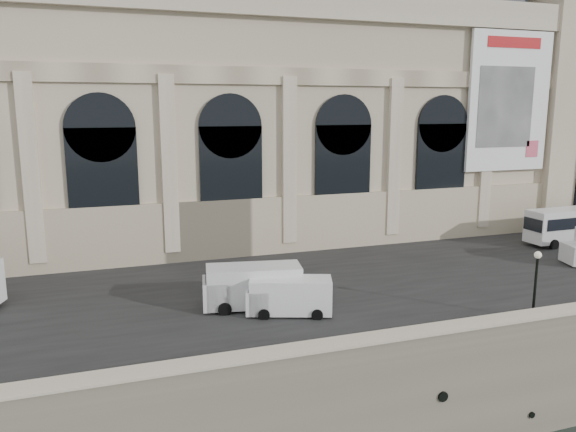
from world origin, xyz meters
name	(u,v)px	position (x,y,z in m)	size (l,w,h in m)	color
quay	(241,251)	(0.00, 35.00, 3.00)	(160.00, 70.00, 6.00)	gray
street	(311,279)	(0.00, 14.00, 6.03)	(160.00, 24.00, 0.06)	#2D2D2D
parapet	(405,343)	(0.00, 0.60, 6.62)	(160.00, 1.40, 1.21)	gray
museum	(187,94)	(-5.98, 30.86, 19.72)	(69.00, 18.70, 29.10)	beige
clock_pavilion	(554,62)	(34.00, 27.93, 23.42)	(13.00, 14.72, 36.70)	beige
van_b	(285,296)	(-4.02, 7.95, 7.17)	(5.50, 3.54, 2.29)	white
van_c	(248,287)	(-5.90, 9.80, 7.40)	(6.45, 3.37, 2.73)	silver
lamp_right	(535,286)	(9.75, 2.37, 8.09)	(0.43, 0.43, 4.20)	black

